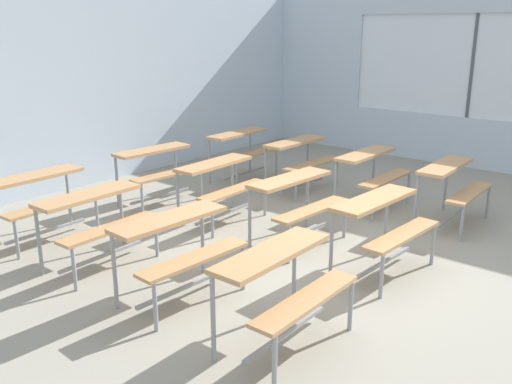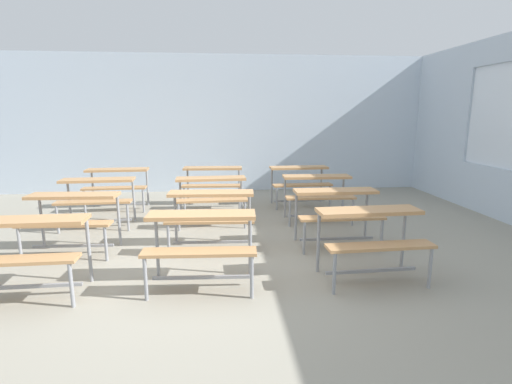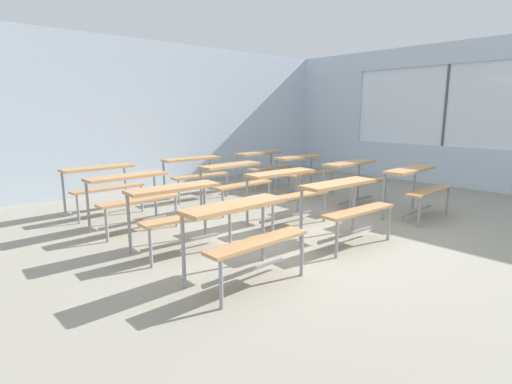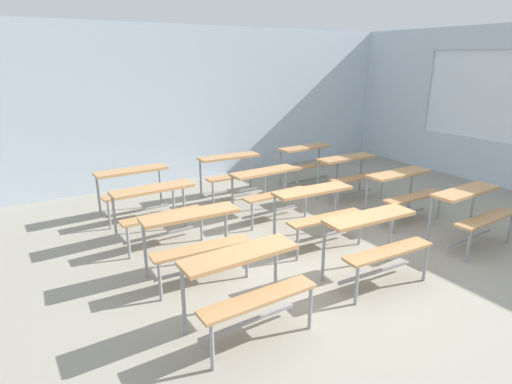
# 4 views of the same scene
# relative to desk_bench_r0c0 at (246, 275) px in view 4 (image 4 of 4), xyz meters

# --- Properties ---
(ground) EXTENTS (10.00, 9.00, 0.05)m
(ground) POSITION_rel_desk_bench_r0c0_xyz_m (1.51, 0.54, -0.59)
(ground) COLOR gray
(wall_back) EXTENTS (10.00, 0.12, 3.00)m
(wall_back) POSITION_rel_desk_bench_r0c0_xyz_m (1.51, 5.04, 0.94)
(wall_back) COLOR silver
(wall_back) RESTS_ON ground
(desk_bench_r0c0) EXTENTS (1.11, 0.61, 0.74)m
(desk_bench_r0c0) POSITION_rel_desk_bench_r0c0_xyz_m (0.00, 0.00, 0.00)
(desk_bench_r0c0) COLOR tan
(desk_bench_r0c0) RESTS_ON ground
(desk_bench_r0c1) EXTENTS (1.13, 0.64, 0.74)m
(desk_bench_r0c1) POSITION_rel_desk_bench_r0c0_xyz_m (1.67, 0.05, 0.00)
(desk_bench_r0c1) COLOR tan
(desk_bench_r0c1) RESTS_ON ground
(desk_bench_r0c2) EXTENTS (1.12, 0.63, 0.74)m
(desk_bench_r0c2) POSITION_rel_desk_bench_r0c0_xyz_m (3.45, 0.06, 0.00)
(desk_bench_r0c2) COLOR tan
(desk_bench_r0c2) RESTS_ON ground
(desk_bench_r1c0) EXTENTS (1.13, 0.64, 0.74)m
(desk_bench_r1c0) POSITION_rel_desk_bench_r0c0_xyz_m (0.00, 1.16, 0.00)
(desk_bench_r1c0) COLOR tan
(desk_bench_r1c0) RESTS_ON ground
(desk_bench_r1c1) EXTENTS (1.13, 0.65, 0.74)m
(desk_bench_r1c1) POSITION_rel_desk_bench_r0c0_xyz_m (1.74, 1.14, 0.00)
(desk_bench_r1c1) COLOR tan
(desk_bench_r1c1) RESTS_ON ground
(desk_bench_r1c2) EXTENTS (1.10, 0.59, 0.74)m
(desk_bench_r1c2) POSITION_rel_desk_bench_r0c0_xyz_m (3.40, 1.12, 0.00)
(desk_bench_r1c2) COLOR tan
(desk_bench_r1c2) RESTS_ON ground
(desk_bench_r2c0) EXTENTS (1.12, 0.63, 0.74)m
(desk_bench_r2c0) POSITION_rel_desk_bench_r0c0_xyz_m (-0.04, 2.32, 0.00)
(desk_bench_r2c0) COLOR tan
(desk_bench_r2c0) RESTS_ON ground
(desk_bench_r2c1) EXTENTS (1.12, 0.63, 0.74)m
(desk_bench_r2c1) POSITION_rel_desk_bench_r0c0_xyz_m (1.72, 2.28, 0.00)
(desk_bench_r2c1) COLOR tan
(desk_bench_r2c1) RESTS_ON ground
(desk_bench_r2c2) EXTENTS (1.12, 0.62, 0.74)m
(desk_bench_r2c2) POSITION_rel_desk_bench_r0c0_xyz_m (3.44, 2.31, 0.00)
(desk_bench_r2c2) COLOR tan
(desk_bench_r2c2) RESTS_ON ground
(desk_bench_r3c0) EXTENTS (1.12, 0.63, 0.74)m
(desk_bench_r3c0) POSITION_rel_desk_bench_r0c0_xyz_m (-0.02, 3.41, 0.00)
(desk_bench_r3c0) COLOR tan
(desk_bench_r3c0) RESTS_ON ground
(desk_bench_r3c1) EXTENTS (1.13, 0.64, 0.74)m
(desk_bench_r3c1) POSITION_rel_desk_bench_r0c0_xyz_m (1.72, 3.47, 0.00)
(desk_bench_r3c1) COLOR tan
(desk_bench_r3c1) RESTS_ON ground
(desk_bench_r3c2) EXTENTS (1.12, 0.63, 0.74)m
(desk_bench_r3c2) POSITION_rel_desk_bench_r0c0_xyz_m (3.37, 3.39, 0.00)
(desk_bench_r3c2) COLOR tan
(desk_bench_r3c2) RESTS_ON ground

